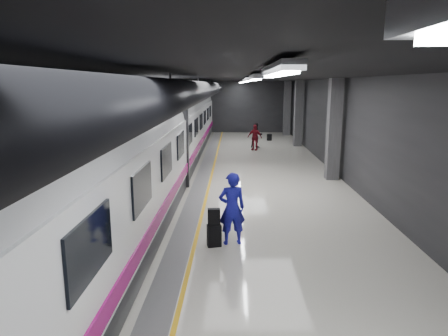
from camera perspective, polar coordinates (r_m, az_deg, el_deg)
ground at (r=16.40m, az=1.05°, el=-3.08°), size 40.00×40.00×0.00m
platform_hall at (r=16.82m, az=0.13°, el=9.51°), size 10.02×40.02×4.51m
train at (r=16.33m, az=-10.42°, el=4.07°), size 3.05×38.00×4.05m
traveler_main at (r=10.68m, az=1.14°, el=-5.81°), size 0.81×0.62×1.98m
suitcase_main at (r=10.74m, az=-1.42°, el=-9.62°), size 0.41×0.31×0.59m
shoulder_bag at (r=10.58m, az=-1.45°, el=-6.98°), size 0.34×0.20×0.44m
traveler_far_a at (r=27.15m, az=4.69°, el=4.67°), size 1.00×0.89×1.69m
traveler_far_b at (r=26.15m, az=4.41°, el=4.39°), size 1.06×0.80×1.68m
suitcase_far at (r=30.83m, az=6.49°, el=4.38°), size 0.38×0.29×0.50m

